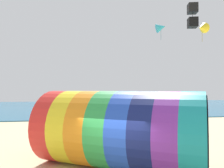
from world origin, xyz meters
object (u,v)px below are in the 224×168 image
at_px(kite_cyan_delta, 161,27).
at_px(kite_black_box, 193,16).
at_px(kite_yellow_delta, 202,28).
at_px(giant_inflatable_tube, 119,129).
at_px(bystander_near_water, 165,118).

relative_size(kite_cyan_delta, kite_black_box, 1.31).
height_order(kite_cyan_delta, kite_yellow_delta, kite_cyan_delta).
relative_size(giant_inflatable_tube, kite_cyan_delta, 4.10).
bearing_deg(kite_black_box, bystander_near_water, 77.97).
xyz_separation_m(kite_cyan_delta, kite_black_box, (-2.41, -11.11, -2.51)).
height_order(giant_inflatable_tube, kite_yellow_delta, kite_yellow_delta).
xyz_separation_m(giant_inflatable_tube, bystander_near_water, (6.87, 11.07, -1.01)).
xyz_separation_m(giant_inflatable_tube, kite_black_box, (4.95, 2.07, 6.37)).
bearing_deg(kite_yellow_delta, giant_inflatable_tube, -138.58).
height_order(giant_inflatable_tube, bystander_near_water, giant_inflatable_tube).
xyz_separation_m(kite_cyan_delta, kite_yellow_delta, (2.05, -4.87, -1.32)).
relative_size(kite_black_box, bystander_near_water, 0.99).
height_order(kite_black_box, bystander_near_water, kite_black_box).
bearing_deg(giant_inflatable_tube, bystander_near_water, 58.19).
bearing_deg(kite_black_box, kite_cyan_delta, 77.74).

